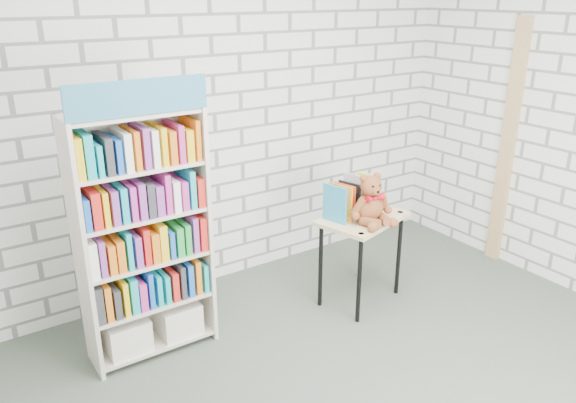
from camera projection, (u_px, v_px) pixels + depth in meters
room_shell at (407, 105)px, 2.60m from camera, size 4.52×4.02×2.81m
bookshelf at (143, 235)px, 3.54m from camera, size 0.81×0.32×1.83m
display_table at (362, 229)px, 4.22m from camera, size 0.75×0.60×0.70m
table_books at (352, 196)px, 4.21m from camera, size 0.49×0.31×0.27m
teddy_bear at (371, 203)px, 4.04m from camera, size 0.34×0.32×0.36m
door_trim at (508, 145)px, 4.76m from camera, size 0.05×0.12×2.10m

